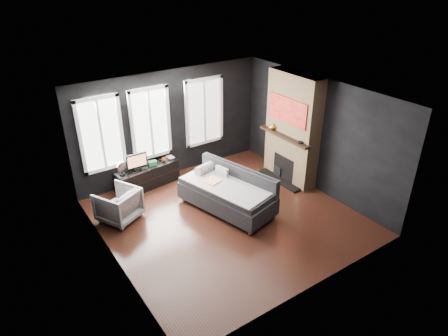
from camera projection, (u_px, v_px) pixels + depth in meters
floor at (228, 217)px, 8.64m from camera, size 5.00×5.00×0.00m
ceiling at (229, 97)px, 7.39m from camera, size 5.00×5.00×0.00m
wall_back at (171, 124)px, 9.85m from camera, size 5.00×0.02×2.70m
wall_left at (107, 199)px, 6.77m from camera, size 0.02×5.00×2.70m
wall_right at (317, 135)px, 9.26m from camera, size 0.02×5.00×2.70m
windows at (151, 87)px, 9.12m from camera, size 4.00×0.16×1.76m
fireplace at (292, 128)px, 9.60m from camera, size 0.70×1.62×2.70m
sofa at (227, 191)px, 8.73m from camera, size 1.58×2.35×0.92m
stripe_pillow at (222, 174)px, 8.99m from camera, size 0.16×0.36×0.35m
armchair at (118, 203)px, 8.42m from camera, size 1.01×0.99×0.79m
media_console at (147, 176)px, 9.74m from camera, size 1.63×0.70×0.54m
monitor at (136, 161)px, 9.35m from camera, size 0.53×0.12×0.47m
desk_fan at (122, 168)px, 9.15m from camera, size 0.29×0.29×0.34m
mug at (164, 159)px, 9.84m from camera, size 0.11×0.09×0.11m
book at (167, 154)px, 9.95m from camera, size 0.16×0.02×0.22m
storage_box at (152, 163)px, 9.64m from camera, size 0.22×0.15×0.11m
mantel_vase at (272, 126)px, 9.83m from camera, size 0.23×0.23×0.17m
mantel_clock at (301, 142)px, 9.12m from camera, size 0.15×0.15×0.04m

